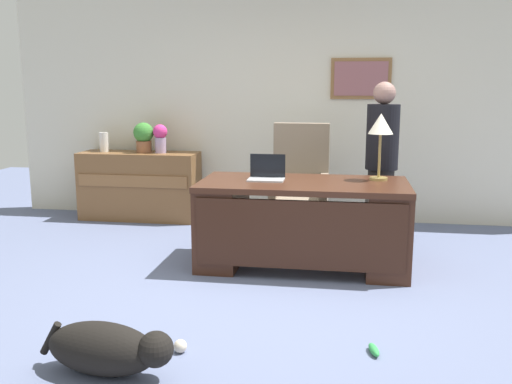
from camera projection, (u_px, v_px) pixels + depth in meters
ground_plane at (267, 293)px, 4.41m from camera, size 12.00×12.00×0.00m
back_wall at (298, 107)px, 6.68m from camera, size 7.00×0.16×2.70m
desk at (303, 221)px, 4.98m from camera, size 1.83×0.90×0.77m
credenza at (140, 186)px, 6.81m from camera, size 1.43×0.50×0.81m
armchair at (300, 188)px, 6.01m from camera, size 0.60×0.59×1.21m
person_standing at (381, 163)px, 5.56m from camera, size 0.32×0.32×1.64m
dog_lying at (108, 349)px, 3.15m from camera, size 0.84×0.37×0.30m
laptop at (267, 173)px, 5.03m from camera, size 0.32×0.22×0.22m
desk_lamp at (381, 128)px, 4.94m from camera, size 0.22×0.22×0.59m
vase_with_flowers at (160, 137)px, 6.65m from camera, size 0.17×0.17×0.34m
vase_empty at (104, 142)px, 6.78m from camera, size 0.11×0.11×0.24m
potted_plant at (144, 136)px, 6.68m from camera, size 0.24×0.24×0.36m
dog_toy_ball at (180, 346)px, 3.42m from camera, size 0.08×0.08×0.08m
dog_toy_bone at (374, 350)px, 3.41m from camera, size 0.09×0.17×0.05m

